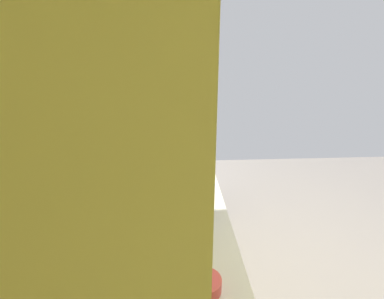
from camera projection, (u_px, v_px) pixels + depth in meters
The scene contains 6 objects.
wall_back at pixel (116, 147), 1.66m from camera, with size 3.80×0.12×2.59m, color #E6DA7F.
upper_cabinets at pixel (141, 31), 1.13m from camera, with size 2.13×0.33×0.71m.
oven_range at pixel (179, 173), 3.34m from camera, with size 0.66×0.66×1.06m.
microwave at pixel (174, 186), 1.73m from camera, with size 0.47×0.34×0.33m.
bowl at pixel (204, 284), 1.18m from camera, with size 0.15×0.15×0.06m.
kettle at pixel (190, 167), 2.23m from camera, with size 0.16×0.12×0.18m.
Camera 1 is at (-1.59, 1.27, 1.85)m, focal length 26.38 mm.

